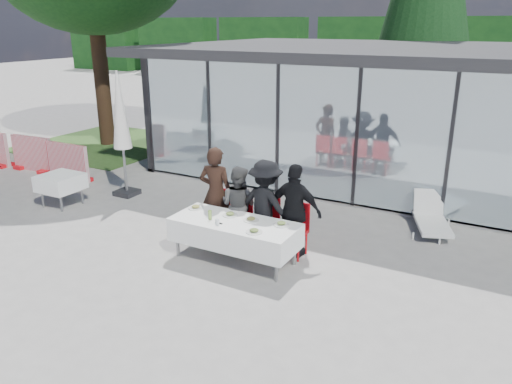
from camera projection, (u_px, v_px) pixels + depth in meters
ground at (221, 268)px, 8.63m from camera, size 90.00×90.00×0.00m
pavilion at (439, 94)px, 13.81m from camera, size 14.80×8.80×3.44m
treeline at (428, 52)px, 32.08m from camera, size 62.50×2.00×4.40m
dining_table at (235, 232)px, 8.76m from camera, size 2.26×0.96×0.75m
diner_a at (216, 193)px, 9.60m from camera, size 0.77×0.77×1.83m
diner_chair_a at (218, 211)px, 9.76m from camera, size 0.44×0.44×0.97m
diner_b at (238, 205)px, 9.42m from camera, size 0.78×0.78×1.52m
diner_chair_b at (240, 215)px, 9.54m from camera, size 0.44×0.44×0.97m
diner_c at (266, 205)px, 9.13m from camera, size 1.26×1.26×1.72m
diner_chair_c at (267, 221)px, 9.28m from camera, size 0.44×0.44×0.97m
diner_d at (295, 211)px, 8.86m from camera, size 1.03×1.03×1.72m
diner_chair_d at (296, 227)px, 9.01m from camera, size 0.44×0.44×0.97m
plate_a at (196, 207)px, 9.28m from camera, size 0.28×0.28×0.07m
plate_b at (230, 214)px, 8.94m from camera, size 0.28×0.28×0.07m
plate_c at (251, 219)px, 8.71m from camera, size 0.28×0.28×0.07m
plate_d at (281, 224)px, 8.51m from camera, size 0.28×0.28×0.07m
plate_extra at (254, 231)px, 8.22m from camera, size 0.28×0.28×0.07m
juice_bottle at (210, 215)px, 8.75m from camera, size 0.06×0.06×0.17m
drinking_glasses at (217, 222)px, 8.52m from camera, size 0.07×0.07×0.10m
folded_eyeglasses at (219, 223)px, 8.59m from camera, size 0.14×0.03×0.01m
spare_table_left at (61, 183)px, 11.43m from camera, size 0.86×0.86×0.74m
spare_chair_b at (504, 203)px, 10.21m from camera, size 0.62×0.62×0.97m
market_umbrella at (120, 118)px, 11.69m from camera, size 0.50×0.50×3.00m
lounger at (431, 217)px, 10.21m from camera, size 1.03×1.46×0.72m
grass_patch at (108, 144)px, 17.46m from camera, size 5.00×5.00×0.02m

